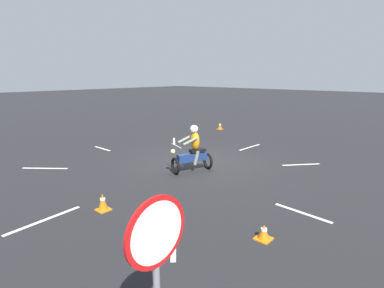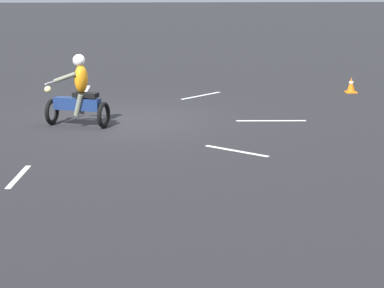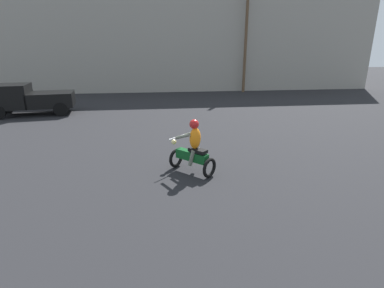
{
  "view_description": "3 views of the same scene",
  "coord_description": "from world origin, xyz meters",
  "px_view_note": "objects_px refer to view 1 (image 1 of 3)",
  "views": [
    {
      "loc": [
        8.54,
        7.35,
        3.34
      ],
      "look_at": [
        1.04,
        0.56,
        1.0
      ],
      "focal_mm": 28.0,
      "sensor_mm": 36.0,
      "label": 1
    },
    {
      "loc": [
        -0.85,
        17.49,
        3.58
      ],
      "look_at": [
        -1.34,
        6.22,
        0.9
      ],
      "focal_mm": 70.0,
      "sensor_mm": 36.0,
      "label": 2
    },
    {
      "loc": [
        -4.77,
        3.47,
        3.63
      ],
      "look_at": [
        -3.73,
        11.89,
        0.9
      ],
      "focal_mm": 28.0,
      "sensor_mm": 36.0,
      "label": 3
    }
  ],
  "objects_px": {
    "stop_sign": "(157,263)",
    "traffic_cone_near_left": "(264,232)",
    "traffic_cone_near_right": "(220,126)",
    "traffic_cone_mid_center": "(103,202)",
    "motorcycle_rider_foreground": "(193,152)"
  },
  "relations": [
    {
      "from": "stop_sign",
      "to": "traffic_cone_near_left",
      "type": "relative_size",
      "value": 6.92
    },
    {
      "from": "stop_sign",
      "to": "traffic_cone_near_left",
      "type": "bearing_deg",
      "value": -167.69
    },
    {
      "from": "stop_sign",
      "to": "traffic_cone_near_right",
      "type": "relative_size",
      "value": 5.16
    },
    {
      "from": "traffic_cone_near_right",
      "to": "stop_sign",
      "type": "bearing_deg",
      "value": 34.77
    },
    {
      "from": "traffic_cone_near_right",
      "to": "traffic_cone_mid_center",
      "type": "xyz_separation_m",
      "value": [
        11.28,
        4.81,
        -0.0
      ]
    },
    {
      "from": "motorcycle_rider_foreground",
      "to": "traffic_cone_near_left",
      "type": "height_order",
      "value": "motorcycle_rider_foreground"
    },
    {
      "from": "traffic_cone_near_right",
      "to": "traffic_cone_near_left",
      "type": "bearing_deg",
      "value": 40.94
    },
    {
      "from": "stop_sign",
      "to": "traffic_cone_mid_center",
      "type": "relative_size",
      "value": 5.17
    },
    {
      "from": "motorcycle_rider_foreground",
      "to": "traffic_cone_mid_center",
      "type": "xyz_separation_m",
      "value": [
        3.85,
        0.42,
        -0.51
      ]
    },
    {
      "from": "traffic_cone_near_right",
      "to": "traffic_cone_mid_center",
      "type": "bearing_deg",
      "value": 23.08
    },
    {
      "from": "traffic_cone_near_right",
      "to": "traffic_cone_mid_center",
      "type": "relative_size",
      "value": 1.0
    },
    {
      "from": "traffic_cone_near_left",
      "to": "traffic_cone_mid_center",
      "type": "bearing_deg",
      "value": -68.14
    },
    {
      "from": "stop_sign",
      "to": "traffic_cone_mid_center",
      "type": "distance_m",
      "value": 5.13
    },
    {
      "from": "traffic_cone_near_right",
      "to": "traffic_cone_mid_center",
      "type": "height_order",
      "value": "same"
    },
    {
      "from": "stop_sign",
      "to": "traffic_cone_near_right",
      "type": "distance_m",
      "value": 16.32
    }
  ]
}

